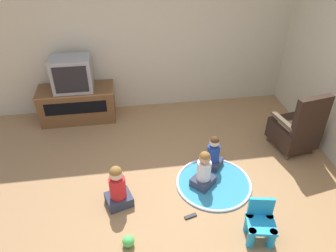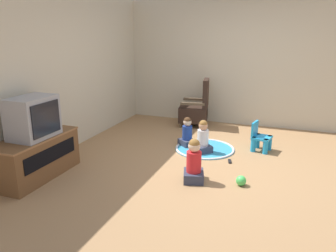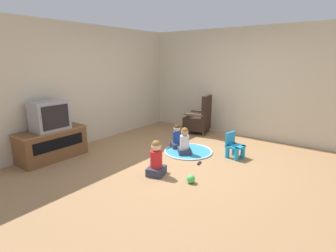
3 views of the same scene
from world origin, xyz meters
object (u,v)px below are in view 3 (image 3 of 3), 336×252
object	(u,v)px
black_armchair	(199,119)
child_watching_left	(177,138)
tv_cabinet	(52,144)
yellow_kid_chair	(234,148)
child_watching_right	(184,143)
toy_ball	(191,179)
child_watching_center	(156,160)
remote_control	(199,163)
television	(49,116)

from	to	relation	value
black_armchair	child_watching_left	xyz separation A→B (m)	(-1.30, -0.21, -0.14)
tv_cabinet	yellow_kid_chair	xyz separation A→B (m)	(2.15, -2.78, -0.10)
child_watching_right	toy_ball	xyz separation A→B (m)	(-1.02, -0.78, -0.17)
child_watching_center	remote_control	world-z (taller)	child_watching_center
child_watching_right	toy_ball	bearing A→B (deg)	175.00
television	toy_ball	distance (m)	2.86
tv_cabinet	child_watching_right	bearing A→B (deg)	-47.74
yellow_kid_chair	remote_control	world-z (taller)	yellow_kid_chair
child_watching_left	television	bearing A→B (deg)	90.09
yellow_kid_chair	child_watching_left	size ratio (longest dim) A/B	0.94
tv_cabinet	black_armchair	size ratio (longest dim) A/B	1.25
child_watching_center	toy_ball	bearing A→B (deg)	-99.32
child_watching_left	child_watching_right	distance (m)	0.40
black_armchair	child_watching_right	bearing A→B (deg)	9.22
television	child_watching_right	bearing A→B (deg)	-47.34
child_watching_right	remote_control	distance (m)	0.62
child_watching_right	remote_control	world-z (taller)	child_watching_right
black_armchair	remote_control	bearing A→B (deg)	19.83
black_armchair	child_watching_center	distance (m)	2.72
tv_cabinet	television	size ratio (longest dim) A/B	2.02
tv_cabinet	child_watching_right	distance (m)	2.57
toy_ball	child_watching_left	bearing A→B (deg)	42.22
television	child_watching_right	distance (m)	2.62
black_armchair	toy_ball	xyz separation A→B (m)	(-2.54, -1.33, -0.30)
child_watching_center	toy_ball	world-z (taller)	child_watching_center
yellow_kid_chair	remote_control	bearing A→B (deg)	162.69
child_watching_center	child_watching_right	world-z (taller)	child_watching_center
child_watching_center	remote_control	distance (m)	0.93
child_watching_center	remote_control	bearing A→B (deg)	-39.16
child_watching_left	child_watching_right	bearing A→B (deg)	-174.54
black_armchair	yellow_kid_chair	distance (m)	1.81
television	black_armchair	bearing A→B (deg)	-22.18
tv_cabinet	toy_ball	distance (m)	2.78
black_armchair	tv_cabinet	bearing A→B (deg)	-33.24
black_armchair	yellow_kid_chair	size ratio (longest dim) A/B	2.04
tv_cabinet	black_armchair	bearing A→B (deg)	-22.58
child_watching_left	toy_ball	xyz separation A→B (m)	(-1.24, -1.12, -0.16)
yellow_kid_chair	child_watching_right	xyz separation A→B (m)	(-0.42, 0.88, 0.04)
tv_cabinet	child_watching_center	world-z (taller)	child_watching_center
yellow_kid_chair	child_watching_left	bearing A→B (deg)	110.82
child_watching_right	remote_control	size ratio (longest dim) A/B	3.54
television	child_watching_left	xyz separation A→B (m)	(1.94, -1.53, -0.63)
child_watching_right	tv_cabinet	bearing A→B (deg)	89.67
black_armchair	remote_control	world-z (taller)	black_armchair
television	remote_control	distance (m)	2.91
tv_cabinet	toy_ball	xyz separation A→B (m)	(0.71, -2.68, -0.23)
remote_control	toy_ball	bearing A→B (deg)	-174.30
remote_control	tv_cabinet	bearing A→B (deg)	106.37
remote_control	television	bearing A→B (deg)	106.65
child_watching_left	child_watching_center	size ratio (longest dim) A/B	0.87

